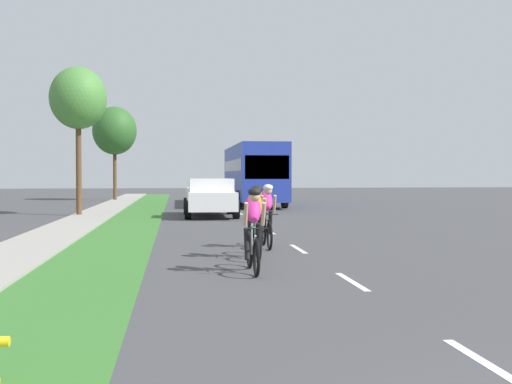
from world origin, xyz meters
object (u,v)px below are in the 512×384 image
object	(u,v)px
cyclist_lead	(253,229)
pickup_white	(210,197)
bus_blue	(253,172)
street_tree_near	(78,99)
cyclist_distant	(267,215)
cyclist_trailing	(256,221)
street_tree_far	(115,131)

from	to	relation	value
cyclist_lead	pickup_white	distance (m)	15.34
pickup_white	bus_blue	distance (m)	10.56
street_tree_near	cyclist_distant	bearing A→B (deg)	-63.45
cyclist_lead	pickup_white	size ratio (longest dim) A/B	0.34
cyclist_trailing	bus_blue	size ratio (longest dim) A/B	0.15
cyclist_lead	cyclist_distant	xyz separation A→B (m)	(0.81, 3.82, 0.00)
street_tree_near	street_tree_far	size ratio (longest dim) A/B	1.00
cyclist_trailing	cyclist_distant	distance (m)	1.92
cyclist_distant	bus_blue	world-z (taller)	bus_blue
cyclist_distant	cyclist_trailing	bearing A→B (deg)	-105.51
cyclist_lead	cyclist_trailing	size ratio (longest dim) A/B	1.00
pickup_white	bus_blue	bearing A→B (deg)	72.87
bus_blue	street_tree_far	bearing A→B (deg)	139.38
street_tree_near	cyclist_lead	bearing A→B (deg)	-71.36
cyclist_distant	street_tree_near	world-z (taller)	street_tree_near
cyclist_trailing	cyclist_distant	world-z (taller)	same
street_tree_far	cyclist_lead	bearing A→B (deg)	-80.27
cyclist_distant	cyclist_lead	bearing A→B (deg)	-102.00
bus_blue	street_tree_near	size ratio (longest dim) A/B	1.78
cyclist_lead	street_tree_far	size ratio (longest dim) A/B	0.26
pickup_white	cyclist_trailing	bearing A→B (deg)	-88.90
cyclist_lead	cyclist_distant	bearing A→B (deg)	78.00
pickup_white	street_tree_far	xyz separation A→B (m)	(-5.68, 17.55, 4.00)
cyclist_distant	bus_blue	size ratio (longest dim) A/B	0.15
pickup_white	bus_blue	size ratio (longest dim) A/B	0.44
street_tree_near	bus_blue	bearing A→B (deg)	44.47
cyclist_distant	street_tree_near	xyz separation A→B (m)	(-6.46, 12.93, 4.30)
cyclist_trailing	street_tree_far	distance (m)	31.75
cyclist_trailing	bus_blue	xyz separation A→B (m)	(2.83, 23.40, 1.17)
cyclist_trailing	pickup_white	size ratio (longest dim) A/B	0.34
bus_blue	street_tree_far	distance (m)	11.90
cyclist_trailing	street_tree_near	world-z (taller)	street_tree_near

